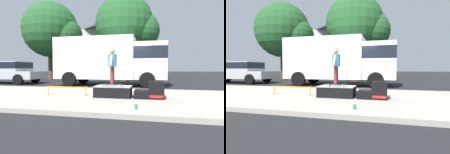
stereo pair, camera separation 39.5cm
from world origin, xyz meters
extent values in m
plane|color=black|center=(0.00, 0.00, 0.00)|extent=(140.00, 140.00, 0.00)
cube|color=#A8A093|center=(0.00, -3.00, 0.06)|extent=(50.00, 5.00, 0.12)
cube|color=black|center=(0.16, -3.18, 0.31)|extent=(1.23, 0.77, 0.38)
cube|color=gray|center=(0.16, -3.18, 0.48)|extent=(1.25, 0.79, 0.03)
cube|color=black|center=(1.13, -3.18, 0.24)|extent=(0.47, 0.72, 0.25)
cube|color=black|center=(1.60, -3.18, 0.40)|extent=(0.47, 0.72, 0.55)
cube|color=red|center=(1.60, -3.55, 0.22)|extent=(0.42, 0.01, 0.08)
cylinder|color=orange|center=(-1.57, -3.18, 0.41)|extent=(1.63, 0.04, 0.04)
cylinder|color=orange|center=(-2.31, -3.18, 0.27)|extent=(0.04, 0.04, 0.29)
cube|color=orange|center=(-2.31, -3.18, 0.13)|extent=(0.06, 0.28, 0.01)
cylinder|color=orange|center=(-0.84, -3.18, 0.27)|extent=(0.04, 0.04, 0.29)
cube|color=orange|center=(-0.84, -3.18, 0.13)|extent=(0.06, 0.28, 0.01)
cube|color=black|center=(0.12, -3.16, 0.56)|extent=(0.80, 0.27, 0.02)
cylinder|color=silver|center=(0.36, -3.04, 0.52)|extent=(0.05, 0.03, 0.05)
cylinder|color=silver|center=(0.38, -3.22, 0.52)|extent=(0.05, 0.03, 0.05)
cylinder|color=silver|center=(-0.14, -3.09, 0.52)|extent=(0.05, 0.03, 0.05)
cylinder|color=silver|center=(-0.12, -3.27, 0.52)|extent=(0.05, 0.03, 0.05)
cylinder|color=brown|center=(0.12, -3.08, 0.86)|extent=(0.12, 0.12, 0.60)
cylinder|color=brown|center=(0.12, -3.23, 0.86)|extent=(0.12, 0.12, 0.60)
cylinder|color=#3F8CBF|center=(0.12, -3.16, 1.38)|extent=(0.30, 0.30, 0.43)
cylinder|color=tan|center=(0.12, -2.97, 1.36)|extent=(0.10, 0.26, 0.41)
cylinder|color=tan|center=(0.12, -3.35, 1.36)|extent=(0.10, 0.26, 0.41)
sphere|color=tan|center=(0.12, -3.16, 1.69)|extent=(0.19, 0.19, 0.19)
sphere|color=tan|center=(0.12, -3.16, 1.74)|extent=(0.16, 0.16, 0.16)
cylinder|color=#198C3F|center=(1.07, -4.94, 0.18)|extent=(0.07, 0.07, 0.12)
cylinder|color=silver|center=(1.07, -4.94, 0.24)|extent=(0.06, 0.06, 0.00)
cube|color=white|center=(-2.06, 2.20, 1.75)|extent=(5.00, 2.35, 2.60)
cube|color=white|center=(1.39, 2.20, 1.55)|extent=(1.90, 2.16, 2.20)
cube|color=black|center=(1.39, 2.20, 2.03)|extent=(1.92, 2.19, 0.70)
cylinder|color=black|center=(1.24, 3.38, 0.45)|extent=(0.90, 0.28, 0.90)
cylinder|color=black|center=(1.24, 1.03, 0.45)|extent=(0.90, 0.28, 0.90)
cylinder|color=black|center=(-3.45, 3.38, 0.45)|extent=(0.90, 0.28, 0.90)
cylinder|color=black|center=(-3.45, 1.03, 0.45)|extent=(0.90, 0.28, 0.90)
cube|color=#B2B5BA|center=(-6.96, 2.26, 0.64)|extent=(1.10, 1.85, 0.55)
cube|color=#B2B5BA|center=(-8.51, 2.26, 0.98)|extent=(2.00, 1.85, 1.25)
cube|color=black|center=(-8.51, 2.26, 1.33)|extent=(2.02, 1.87, 0.45)
cylinder|color=black|center=(-7.32, 3.19, 0.36)|extent=(0.72, 0.24, 0.72)
cylinder|color=black|center=(-7.32, 1.34, 0.36)|extent=(0.72, 0.24, 0.72)
cylinder|color=black|center=(-11.20, 3.19, 0.36)|extent=(0.72, 0.24, 0.72)
cylinder|color=brown|center=(-0.77, 5.91, 1.62)|extent=(0.56, 0.56, 3.23)
sphere|color=#235628|center=(-0.77, 5.91, 4.81)|extent=(4.85, 4.85, 4.85)
sphere|color=#235628|center=(0.56, 5.91, 4.20)|extent=(3.15, 3.15, 3.15)
cylinder|color=brown|center=(-8.35, 7.26, 1.60)|extent=(0.56, 0.56, 3.20)
sphere|color=#235628|center=(-8.35, 7.26, 4.97)|extent=(5.44, 5.44, 5.44)
sphere|color=#235628|center=(-6.85, 7.26, 4.29)|extent=(3.54, 3.54, 3.54)
cube|color=silver|center=(-4.49, 15.95, 3.00)|extent=(9.00, 7.50, 6.00)
cube|color=#B2ADA3|center=(-4.49, 11.95, 1.40)|extent=(9.00, 0.50, 2.80)
pyramid|color=#38383F|center=(-4.49, 15.95, 7.20)|extent=(9.54, 7.95, 2.40)
camera|label=1|loc=(1.40, -9.25, 1.08)|focal=28.96mm
camera|label=2|loc=(1.78, -9.16, 1.08)|focal=28.96mm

